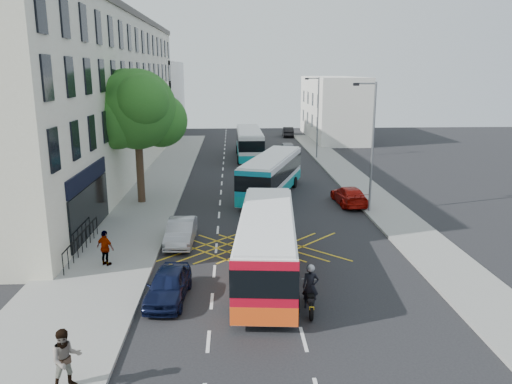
{
  "coord_description": "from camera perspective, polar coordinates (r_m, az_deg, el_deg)",
  "views": [
    {
      "loc": [
        -2.33,
        -18.05,
        8.81
      ],
      "look_at": [
        -1.03,
        8.96,
        2.2
      ],
      "focal_mm": 35.0,
      "sensor_mm": 36.0,
      "label": 1
    }
  ],
  "objects": [
    {
      "name": "pedestrian_far",
      "position": [
        23.75,
        -16.84,
        -6.14
      ],
      "size": [
        1.04,
        0.85,
        1.65
      ],
      "primitive_type": "imported",
      "rotation": [
        0.0,
        0.0,
        2.59
      ],
      "color": "gray",
      "rests_on": "pavement_left"
    },
    {
      "name": "distant_car_silver",
      "position": [
        54.01,
        3.59,
        5.04
      ],
      "size": [
        1.65,
        3.95,
        1.34
      ],
      "primitive_type": "imported",
      "rotation": [
        0.0,
        0.0,
        3.16
      ],
      "color": "#A0A2A8",
      "rests_on": "ground"
    },
    {
      "name": "bus_mid",
      "position": [
        35.88,
        1.79,
        1.99
      ],
      "size": [
        5.44,
        10.46,
        2.87
      ],
      "rotation": [
        0.0,
        0.0,
        -0.32
      ],
      "color": "silver",
      "rests_on": "ground"
    },
    {
      "name": "bus_near",
      "position": [
        21.66,
        1.25,
        -6.01
      ],
      "size": [
        3.22,
        10.26,
        2.84
      ],
      "rotation": [
        0.0,
        0.0,
        -0.09
      ],
      "color": "silver",
      "rests_on": "ground"
    },
    {
      "name": "red_hatchback",
      "position": [
        34.13,
        10.59,
        -0.4
      ],
      "size": [
        1.97,
        4.33,
        1.23
      ],
      "primitive_type": "imported",
      "rotation": [
        0.0,
        0.0,
        3.2
      ],
      "color": "#9E0D06",
      "rests_on": "ground"
    },
    {
      "name": "building_right",
      "position": [
        67.55,
        8.75,
        9.5
      ],
      "size": [
        6.0,
        18.0,
        8.0
      ],
      "primitive_type": "cube",
      "color": "silver",
      "rests_on": "ground"
    },
    {
      "name": "bus_far",
      "position": [
        51.44,
        -0.76,
        5.63
      ],
      "size": [
        2.7,
        10.53,
        2.95
      ],
      "rotation": [
        0.0,
        0.0,
        0.01
      ],
      "color": "silver",
      "rests_on": "ground"
    },
    {
      "name": "terrace_main",
      "position": [
        44.15,
        -18.39,
        10.39
      ],
      "size": [
        8.3,
        45.0,
        13.5
      ],
      "color": "beige",
      "rests_on": "ground"
    },
    {
      "name": "lamp_far",
      "position": [
        50.94,
        6.97,
        8.92
      ],
      "size": [
        1.45,
        0.15,
        8.0
      ],
      "color": "slate",
      "rests_on": "pavement_right"
    },
    {
      "name": "motorbike",
      "position": [
        19.04,
        6.23,
        -10.98
      ],
      "size": [
        0.67,
        2.1,
        1.86
      ],
      "rotation": [
        0.0,
        0.0,
        -0.08
      ],
      "color": "black",
      "rests_on": "ground"
    },
    {
      "name": "railings",
      "position": [
        25.78,
        -19.3,
        -5.35
      ],
      "size": [
        0.08,
        5.6,
        1.14
      ],
      "primitive_type": null,
      "color": "black",
      "rests_on": "pavement_left"
    },
    {
      "name": "pedestrian_near",
      "position": [
        15.48,
        -20.89,
        -17.4
      ],
      "size": [
        1.08,
        1.0,
        1.77
      ],
      "primitive_type": "imported",
      "rotation": [
        0.0,
        0.0,
        0.5
      ],
      "color": "gray",
      "rests_on": "pavement_left"
    },
    {
      "name": "distant_car_grey",
      "position": [
        59.69,
        -0.42,
        5.95
      ],
      "size": [
        2.67,
        5.33,
        1.45
      ],
      "primitive_type": "imported",
      "rotation": [
        0.0,
        0.0,
        0.05
      ],
      "color": "#3C3F43",
      "rests_on": "ground"
    },
    {
      "name": "street_tree",
      "position": [
        33.68,
        -13.5,
        9.08
      ],
      "size": [
        6.3,
        5.7,
        8.8
      ],
      "color": "#382619",
      "rests_on": "pavement_left"
    },
    {
      "name": "distant_car_dark",
      "position": [
        68.73,
        3.68,
        6.89
      ],
      "size": [
        1.59,
        4.04,
        1.31
      ],
      "primitive_type": "imported",
      "rotation": [
        0.0,
        0.0,
        3.09
      ],
      "color": "black",
      "rests_on": "ground"
    },
    {
      "name": "parked_car_silver",
      "position": [
        26.31,
        -8.56,
        -4.52
      ],
      "size": [
        1.47,
        3.92,
        1.28
      ],
      "primitive_type": "imported",
      "rotation": [
        0.0,
        0.0,
        -0.03
      ],
      "color": "#9C9EA3",
      "rests_on": "ground"
    },
    {
      "name": "ground",
      "position": [
        20.22,
        4.24,
        -12.14
      ],
      "size": [
        120.0,
        120.0,
        0.0
      ],
      "primitive_type": "plane",
      "color": "black",
      "rests_on": "ground"
    },
    {
      "name": "terrace_far",
      "position": [
        74.07,
        -12.03,
        10.49
      ],
      "size": [
        8.0,
        20.0,
        10.0
      ],
      "primitive_type": "cube",
      "color": "silver",
      "rests_on": "ground"
    },
    {
      "name": "parked_car_blue",
      "position": [
        20.17,
        -10.0,
        -10.43
      ],
      "size": [
        1.76,
        3.78,
        1.25
      ],
      "primitive_type": "imported",
      "rotation": [
        0.0,
        0.0,
        -0.08
      ],
      "color": "black",
      "rests_on": "ground"
    },
    {
      "name": "lamp_near",
      "position": [
        31.51,
        13.03,
        5.74
      ],
      "size": [
        1.45,
        0.15,
        8.0
      ],
      "color": "slate",
      "rests_on": "pavement_right"
    },
    {
      "name": "pavement_right",
      "position": [
        35.57,
        13.38,
        -0.86
      ],
      "size": [
        3.0,
        70.0,
        0.15
      ],
      "primitive_type": "cube",
      "color": "gray",
      "rests_on": "ground"
    },
    {
      "name": "pavement_left",
      "position": [
        34.73,
        -12.9,
        -1.18
      ],
      "size": [
        5.0,
        70.0,
        0.15
      ],
      "primitive_type": "cube",
      "color": "gray",
      "rests_on": "ground"
    }
  ]
}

